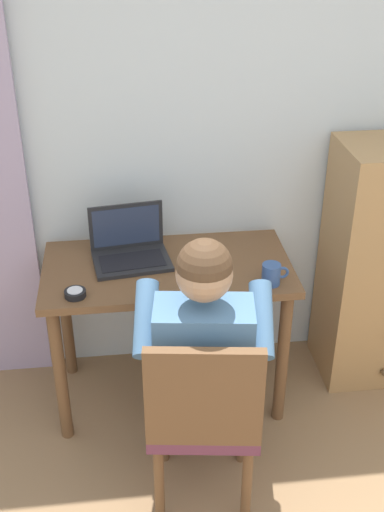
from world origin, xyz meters
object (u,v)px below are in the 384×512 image
laptop (130,249)px  computer_mouse (203,256)px  desk_clock (75,293)px  desk (168,289)px  dresser (382,265)px  person_seated (203,345)px  chair (204,413)px  coffee_mug (271,274)px

laptop → computer_mouse: (0.33, -0.04, -0.04)m
laptop → desk_clock: size_ratio=4.11×
desk → desk_clock: 0.47m
dresser → laptop: dresser is taller
person_seated → chair: bearing=-96.9°
person_seated → coffee_mug: bearing=41.9°
chair → person_seated: size_ratio=0.73×
person_seated → desk_clock: bearing=149.2°
desk → coffee_mug: size_ratio=9.31×
chair → desk_clock: size_ratio=9.77×
desk_clock → person_seated: bearing=-30.8°
desk → dresser: bearing=5.3°
chair → coffee_mug: bearing=53.6°
chair → person_seated: bearing=83.1°
desk_clock → laptop: bearing=50.2°
person_seated → coffee_mug: person_seated is taller
desk → computer_mouse: (0.17, 0.04, 0.14)m
laptop → desk_clock: laptop is taller
desk → person_seated: 0.51m
desk → chair: size_ratio=1.27×
dresser → person_seated: 1.14m
desk_clock → computer_mouse: bearing=23.6°
person_seated → computer_mouse: 0.56m
chair → desk_clock: chair is taller
desk → coffee_mug: (0.43, -0.20, 0.17)m
dresser → laptop: bearing=-179.3°
person_seated → computer_mouse: (0.07, 0.54, 0.09)m
dresser → chair: (-0.99, -0.78, -0.13)m
computer_mouse → coffee_mug: 0.36m
chair → person_seated: 0.26m
computer_mouse → coffee_mug: (0.26, -0.25, 0.03)m
desk → dresser: (1.06, 0.10, -0.00)m
laptop → coffee_mug: 0.65m
desk → laptop: 0.25m
person_seated → laptop: size_ratio=3.23×
person_seated → laptop: bearing=114.0°
dresser → computer_mouse: (-0.90, -0.05, 0.14)m
person_seated → desk_clock: size_ratio=13.30×
chair → computer_mouse: bearing=82.8°
person_seated → dresser: bearing=31.7°
dresser → laptop: size_ratio=3.34×
dresser → chair: size_ratio=1.41×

